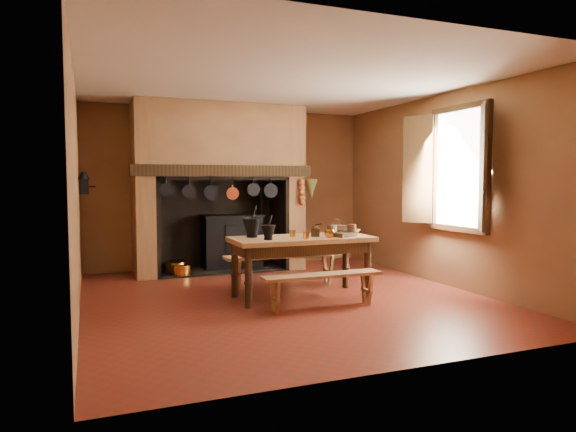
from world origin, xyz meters
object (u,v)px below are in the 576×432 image
Objects in this scene: coffee_grinder at (315,231)px; mixing_bowl at (348,232)px; iron_range at (232,241)px; work_table at (301,246)px; wicker_basket at (337,229)px; bench_front at (323,282)px.

mixing_bowl is at bearing 30.89° from coffee_grinder.
coffee_grinder is (0.44, -2.52, 0.38)m from iron_range.
iron_range is 0.87× the size of work_table.
coffee_grinder is at bearing -9.71° from work_table.
mixing_bowl is at bearing -14.62° from wicker_basket.
iron_range is at bearing 109.61° from wicker_basket.
work_table is 10.65× the size of coffee_grinder.
work_table reaches higher than bench_front.
mixing_bowl reaches higher than work_table.
coffee_grinder is 0.76× the size of wicker_basket.
wicker_basket is at bearing 39.48° from coffee_grinder.
iron_range is at bearing 111.47° from mixing_bowl.
mixing_bowl is at bearing 44.45° from bench_front.
work_table is 0.72m from mixing_bowl.
work_table is 0.27m from coffee_grinder.
coffee_grinder is 0.53m from mixing_bowl.
work_table is 8.11× the size of wicker_basket.
work_table is 5.78× the size of mixing_bowl.
work_table is 0.60m from wicker_basket.
wicker_basket is at bearing 164.56° from mixing_bowl.
bench_front is (0.00, -0.65, -0.36)m from work_table.
wicker_basket is (-0.14, 0.04, 0.03)m from mixing_bowl.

